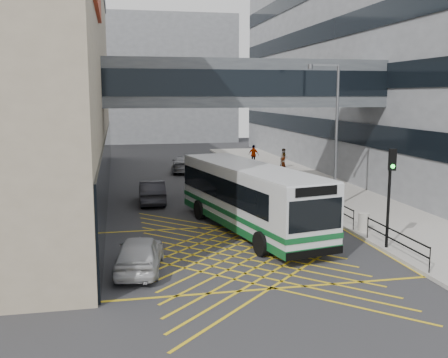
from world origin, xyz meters
TOP-DOWN VIEW (x-y plane):
  - ground at (0.00, 0.00)m, footprint 120.00×120.00m
  - building_right at (23.98, 24.00)m, footprint 24.09×44.00m
  - building_far at (-2.00, 60.00)m, footprint 28.00×16.00m
  - skybridge at (3.00, 12.00)m, footprint 20.00×4.10m
  - pavement at (9.00, 15.00)m, footprint 6.00×54.00m
  - box_junction at (0.00, 0.00)m, footprint 12.00×9.00m
  - bus at (1.13, 3.45)m, footprint 5.15×12.17m
  - car_white at (-4.50, -1.63)m, footprint 2.54×4.76m
  - car_dark at (-3.16, 11.24)m, footprint 1.92×4.70m
  - car_silver at (0.52, 24.38)m, footprint 2.87×5.25m
  - traffic_light at (6.22, -1.22)m, footprint 0.34×0.52m
  - street_lamp at (7.16, 7.19)m, footprint 1.90×0.42m
  - litter_bin at (6.51, 1.64)m, footprint 0.53×0.53m
  - kerb_railings at (6.15, 1.78)m, footprint 0.05×12.54m
  - bollards at (6.25, 15.00)m, footprint 0.14×10.14m
  - pedestrian_a at (8.80, 21.40)m, footprint 0.79×0.79m
  - pedestrian_b at (9.79, 24.24)m, footprint 0.99×0.81m
  - pedestrian_c at (7.65, 27.03)m, footprint 1.17×1.15m

SIDE VIEW (x-z plane):
  - ground at x=0.00m, z-range 0.00..0.00m
  - box_junction at x=0.00m, z-range 0.00..0.01m
  - pavement at x=9.00m, z-range 0.00..0.16m
  - bollards at x=6.25m, z-range 0.16..1.06m
  - litter_bin at x=6.51m, z-range 0.16..1.08m
  - car_white at x=-4.50m, z-range 0.00..1.44m
  - car_dark at x=-3.16m, z-range 0.00..1.46m
  - car_silver at x=0.52m, z-range 0.00..1.55m
  - kerb_railings at x=6.15m, z-range 0.38..1.38m
  - pedestrian_a at x=8.80m, z-range 0.16..1.80m
  - pedestrian_b at x=9.79m, z-range 0.16..1.92m
  - pedestrian_c at x=7.65m, z-range 0.16..2.03m
  - bus at x=1.13m, z-range 0.12..3.45m
  - traffic_light at x=6.22m, z-range 0.82..5.19m
  - street_lamp at x=7.16m, z-range 0.74..9.10m
  - skybridge at x=3.00m, z-range 6.00..9.00m
  - building_far at x=-2.00m, z-range 0.00..18.00m
  - building_right at x=23.98m, z-range 0.00..20.00m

